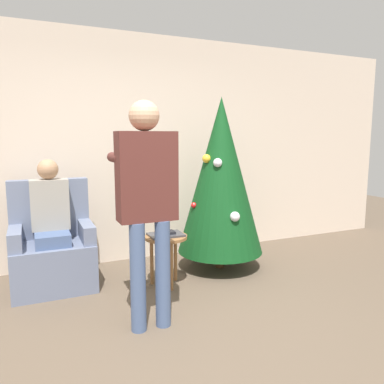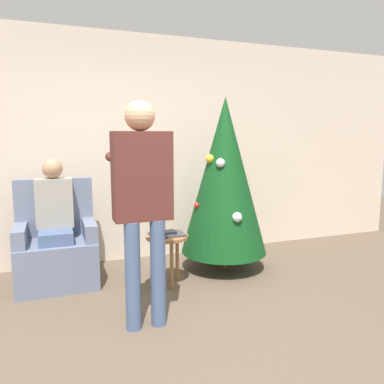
{
  "view_description": "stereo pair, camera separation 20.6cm",
  "coord_description": "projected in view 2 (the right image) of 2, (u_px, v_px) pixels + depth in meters",
  "views": [
    {
      "loc": [
        -1.06,
        -2.2,
        1.5
      ],
      "look_at": [
        0.33,
        0.98,
        0.99
      ],
      "focal_mm": 35.0,
      "sensor_mm": 36.0,
      "label": 1
    },
    {
      "loc": [
        -0.87,
        -2.28,
        1.5
      ],
      "look_at": [
        0.33,
        0.98,
        0.99
      ],
      "focal_mm": 35.0,
      "sensor_mm": 36.0,
      "label": 2
    }
  ],
  "objects": [
    {
      "name": "armchair",
      "position": [
        57.0,
        248.0,
        3.83
      ],
      "size": [
        0.77,
        0.63,
        1.07
      ],
      "color": "slate",
      "rests_on": "ground_plane"
    },
    {
      "name": "side_stool",
      "position": [
        167.0,
        243.0,
        3.78
      ],
      "size": [
        0.43,
        0.43,
        0.52
      ],
      "color": "olive",
      "rests_on": "ground_plane"
    },
    {
      "name": "book",
      "position": [
        167.0,
        232.0,
        3.77
      ],
      "size": [
        0.18,
        0.12,
        0.02
      ],
      "color": "black",
      "rests_on": "laptop"
    },
    {
      "name": "ground_plane",
      "position": [
        196.0,
        352.0,
        2.63
      ],
      "size": [
        14.0,
        14.0,
        0.0
      ],
      "primitive_type": "plane",
      "color": "brown"
    },
    {
      "name": "person_seated",
      "position": [
        55.0,
        216.0,
        3.75
      ],
      "size": [
        0.36,
        0.46,
        1.28
      ],
      "color": "#475B84",
      "rests_on": "ground_plane"
    },
    {
      "name": "person_standing",
      "position": [
        142.0,
        192.0,
        2.89
      ],
      "size": [
        0.46,
        0.57,
        1.77
      ],
      "color": "#475B84",
      "rests_on": "ground_plane"
    },
    {
      "name": "christmas_tree",
      "position": [
        224.0,
        176.0,
        4.18
      ],
      "size": [
        0.97,
        0.97,
        1.94
      ],
      "color": "brown",
      "rests_on": "ground_plane"
    },
    {
      "name": "laptop",
      "position": [
        167.0,
        234.0,
        3.77
      ],
      "size": [
        0.34,
        0.25,
        0.02
      ],
      "color": "#38383D",
      "rests_on": "side_stool"
    },
    {
      "name": "wall_back",
      "position": [
        130.0,
        149.0,
        4.51
      ],
      "size": [
        8.0,
        0.06,
        2.7
      ],
      "color": "beige",
      "rests_on": "ground_plane"
    }
  ]
}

